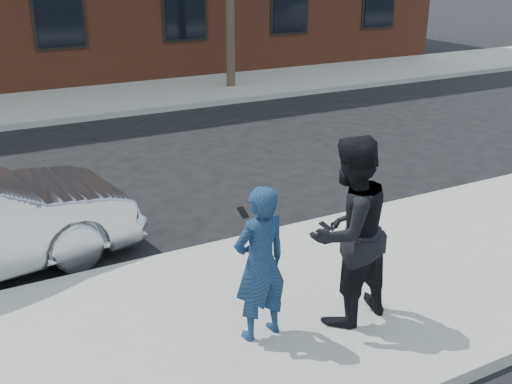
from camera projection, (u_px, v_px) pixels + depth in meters
ground at (295, 301)px, 6.96m from camera, size 100.00×100.00×0.00m
near_sidewalk at (307, 306)px, 6.73m from camera, size 50.00×3.50×0.15m
near_curb at (236, 243)px, 8.21m from camera, size 50.00×0.10×0.15m
far_sidewalk at (77, 103)px, 16.17m from camera, size 50.00×3.50×0.15m
far_curb at (94, 117)px, 14.69m from camera, size 50.00×0.10×0.15m
man_hoodie at (260, 264)px, 5.80m from camera, size 0.63×0.50×1.62m
man_peacoat at (349, 232)px, 6.03m from camera, size 1.09×0.92×2.00m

